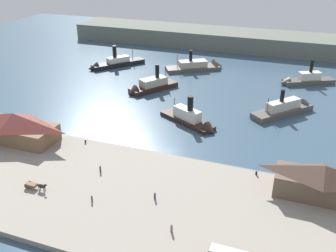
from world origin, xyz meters
TOP-DOWN VIEW (x-y plane):
  - ground_plane at (0.00, 0.00)m, footprint 320.00×320.00m
  - quay_promenade at (0.00, -22.00)m, footprint 110.00×36.00m
  - seawall_edge at (0.00, -3.60)m, footprint 110.00×0.80m
  - ferry_shed_customs_shed at (-40.04, -10.08)m, footprint 22.15×9.51m
  - ferry_shed_west_terminal at (35.53, -8.95)m, footprint 18.77×7.83m
  - horse_cart at (-20.98, -26.97)m, footprint 5.46×1.36m
  - pedestrian_near_west_shed at (4.02, -21.48)m, footprint 0.41×0.41m
  - pedestrian_walking_east at (10.45, -29.37)m, footprint 0.43×0.43m
  - pedestrian_walking_west at (-11.47, -16.34)m, footprint 0.42×0.42m
  - pedestrian_by_tram at (-7.66, -26.56)m, footprint 0.37×0.37m
  - mooring_post_center_west at (22.18, -5.41)m, footprint 0.44×0.44m
  - mooring_post_east at (-21.99, -5.53)m, footprint 0.44×0.44m
  - ferry_near_quay at (-11.77, 68.58)m, footprint 24.11×18.91m
  - ferry_mid_harbor at (-22.14, 37.95)m, footprint 15.36×19.55m
  - ferry_moored_east at (26.20, 35.26)m, footprint 19.21×20.98m
  - ferry_moored_west at (29.80, 64.62)m, footprint 20.71×14.18m
  - ferry_outer_harbor at (0.59, 16.57)m, footprint 20.17×13.72m
  - ferry_approaching_east at (-47.88, 58.98)m, footprint 19.45×23.05m
  - far_headland at (0.00, 110.00)m, footprint 180.00×24.00m

SIDE VIEW (x-z plane):
  - ground_plane at x=0.00m, z-range 0.00..0.00m
  - seawall_edge at x=0.00m, z-range 0.00..1.00m
  - quay_promenade at x=0.00m, z-range 0.00..1.20m
  - ferry_near_quay at x=-11.77m, z-range -4.04..6.77m
  - ferry_approaching_east at x=-47.88m, z-range -3.72..6.71m
  - ferry_moored_west at x=29.80m, z-range -3.68..6.78m
  - ferry_moored_east at x=26.20m, z-range -3.29..6.40m
  - ferry_outer_harbor at x=0.59m, z-range -3.61..6.74m
  - mooring_post_center_west at x=22.18m, z-range 1.20..2.10m
  - mooring_post_east at x=-21.99m, z-range 1.20..2.10m
  - ferry_mid_harbor at x=-22.14m, z-range -3.71..7.09m
  - pedestrian_by_tram at x=-7.66m, z-range 1.13..2.64m
  - pedestrian_near_west_shed at x=4.02m, z-range 1.13..2.80m
  - pedestrian_walking_west at x=-11.47m, z-range 1.13..2.81m
  - pedestrian_walking_east at x=10.45m, z-range 1.12..2.85m
  - horse_cart at x=-20.98m, z-range 1.20..3.07m
  - far_headland at x=0.00m, z-range 0.00..8.00m
  - ferry_shed_west_terminal at x=35.53m, z-range 1.26..8.65m
  - ferry_shed_customs_shed at x=-40.04m, z-range 1.26..8.79m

